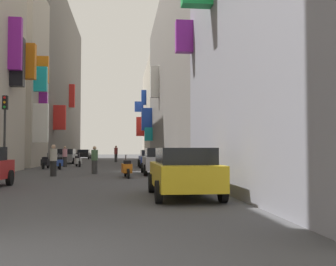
{
  "coord_description": "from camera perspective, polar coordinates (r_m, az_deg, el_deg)",
  "views": [
    {
      "loc": [
        1.74,
        -5.0,
        1.42
      ],
      "look_at": [
        5.32,
        26.36,
        2.69
      ],
      "focal_mm": 42.59,
      "sensor_mm": 36.0,
      "label": 1
    }
  ],
  "objects": [
    {
      "name": "pedestrian_near_left",
      "position": [
        23.28,
        -10.47,
        -3.84
      ],
      "size": [
        0.54,
        0.54,
        1.58
      ],
      "color": "#3B3B3B",
      "rests_on": "ground"
    },
    {
      "name": "building_right_mid_a",
      "position": [
        34.45,
        4.09,
        7.75
      ],
      "size": [
        7.18,
        28.7,
        14.87
      ],
      "color": "slate",
      "rests_on": "ground"
    },
    {
      "name": "parked_car_blue",
      "position": [
        30.85,
        -2.49,
        -3.61
      ],
      "size": [
        1.89,
        4.14,
        1.34
      ],
      "color": "navy",
      "rests_on": "ground"
    },
    {
      "name": "pedestrian_near_right",
      "position": [
        32.65,
        -14.55,
        -3.29
      ],
      "size": [
        0.42,
        0.42,
        1.65
      ],
      "color": "#2C2C2C",
      "rests_on": "ground"
    },
    {
      "name": "scooter_white",
      "position": [
        32.8,
        -12.75,
        -3.92
      ],
      "size": [
        0.74,
        1.94,
        1.13
      ],
      "color": "silver",
      "rests_on": "ground"
    },
    {
      "name": "parked_car_grey",
      "position": [
        40.46,
        -14.43,
        -3.18
      ],
      "size": [
        2.0,
        4.35,
        1.42
      ],
      "color": "slate",
      "rests_on": "ground"
    },
    {
      "name": "pedestrian_mid_street",
      "position": [
        21.62,
        -16.08,
        -3.8
      ],
      "size": [
        0.49,
        0.49,
        1.65
      ],
      "color": "black",
      "rests_on": "ground"
    },
    {
      "name": "ground_plane",
      "position": [
        35.07,
        -9.38,
        -4.6
      ],
      "size": [
        140.0,
        140.0,
        0.0
      ],
      "primitive_type": "plane",
      "color": "#424244"
    },
    {
      "name": "traffic_light_near_corner",
      "position": [
        23.23,
        -22.32,
        1.6
      ],
      "size": [
        0.26,
        0.34,
        4.31
      ],
      "color": "#2D2D2D",
      "rests_on": "ground"
    },
    {
      "name": "parked_car_yellow",
      "position": [
        11.81,
        2.26,
        -5.46
      ],
      "size": [
        1.89,
        4.03,
        1.45
      ],
      "color": "gold",
      "rests_on": "ground"
    },
    {
      "name": "scooter_orange",
      "position": [
        19.99,
        -5.92,
        -5.04
      ],
      "size": [
        0.54,
        1.96,
        1.13
      ],
      "color": "orange",
      "rests_on": "ground"
    },
    {
      "name": "scooter_blue",
      "position": [
        28.97,
        -15.3,
        -4.12
      ],
      "size": [
        0.7,
        1.97,
        1.13
      ],
      "color": "#2D4CAD",
      "rests_on": "ground"
    },
    {
      "name": "parked_car_black",
      "position": [
        58.08,
        -12.0,
        -2.95
      ],
      "size": [
        1.89,
        4.3,
        1.35
      ],
      "color": "black",
      "rests_on": "ground"
    },
    {
      "name": "scooter_black",
      "position": [
        30.09,
        -17.1,
        -4.03
      ],
      "size": [
        0.51,
        1.89,
        1.13
      ],
      "color": "black",
      "rests_on": "ground"
    },
    {
      "name": "pedestrian_crossing",
      "position": [
        43.94,
        -7.46,
        -2.96
      ],
      "size": [
        0.49,
        0.49,
        1.8
      ],
      "color": "#3B3B3B",
      "rests_on": "ground"
    },
    {
      "name": "building_left_mid_c",
      "position": [
        35.65,
        -22.43,
        7.34
      ],
      "size": [
        7.12,
        6.86,
        14.6
      ],
      "color": "#B2A899",
      "rests_on": "ground"
    },
    {
      "name": "parked_car_silver",
      "position": [
        22.46,
        -1.27,
        -3.95
      ],
      "size": [
        1.89,
        4.1,
        1.47
      ],
      "color": "#B7B7BC",
      "rests_on": "ground"
    },
    {
      "name": "building_left_far",
      "position": [
        52.69,
        -17.2,
        6.85
      ],
      "size": [
        7.16,
        27.76,
        19.44
      ],
      "color": "slate",
      "rests_on": "ground"
    },
    {
      "name": "building_right_mid_b",
      "position": [
        56.93,
        -0.18,
        2.85
      ],
      "size": [
        7.37,
        17.32,
        13.08
      ],
      "color": "#BCB29E",
      "rests_on": "ground"
    }
  ]
}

